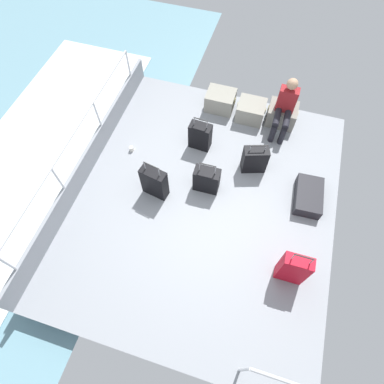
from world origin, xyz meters
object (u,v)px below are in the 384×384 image
at_px(cargo_crate_1, 251,111).
at_px(suitcase_5, 308,196).
at_px(passenger_seated, 285,107).
at_px(suitcase_0, 255,159).
at_px(suitcase_4, 200,136).
at_px(suitcase_3, 293,269).
at_px(paper_cup, 131,149).
at_px(cargo_crate_2, 282,114).
at_px(suitcase_2, 207,180).
at_px(cargo_crate_0, 220,100).
at_px(suitcase_1, 154,182).

distance_m(cargo_crate_1, suitcase_5, 2.07).
bearing_deg(passenger_seated, cargo_crate_1, 170.19).
distance_m(suitcase_0, suitcase_4, 1.09).
bearing_deg(cargo_crate_1, passenger_seated, -9.81).
bearing_deg(suitcase_0, passenger_seated, 75.17).
relative_size(suitcase_3, paper_cup, 8.89).
height_order(cargo_crate_2, suitcase_2, suitcase_2).
bearing_deg(suitcase_2, passenger_seated, 60.53).
bearing_deg(paper_cup, suitcase_3, -25.50).
height_order(cargo_crate_0, cargo_crate_1, cargo_crate_0).
bearing_deg(suitcase_3, suitcase_5, 85.05).
xyz_separation_m(suitcase_2, suitcase_3, (1.61, -1.15, 0.11)).
xyz_separation_m(suitcase_0, suitcase_4, (-1.07, 0.22, 0.01)).
bearing_deg(suitcase_0, suitcase_4, 168.22).
xyz_separation_m(suitcase_3, suitcase_4, (-1.98, 2.01, -0.08)).
bearing_deg(suitcase_3, cargo_crate_2, 101.31).
bearing_deg(paper_cup, cargo_crate_1, 37.19).
xyz_separation_m(suitcase_1, suitcase_2, (0.81, 0.35, -0.07)).
relative_size(passenger_seated, suitcase_5, 1.45).
height_order(cargo_crate_2, suitcase_3, suitcase_3).
xyz_separation_m(suitcase_5, paper_cup, (-3.30, 0.09, -0.06)).
height_order(passenger_seated, suitcase_4, passenger_seated).
distance_m(cargo_crate_2, paper_cup, 3.01).
xyz_separation_m(suitcase_0, suitcase_3, (0.91, -1.79, 0.09)).
bearing_deg(suitcase_3, cargo_crate_0, 121.10).
relative_size(cargo_crate_0, suitcase_2, 0.85).
bearing_deg(suitcase_3, suitcase_1, 161.74).
relative_size(suitcase_0, suitcase_4, 0.92).
relative_size(cargo_crate_0, suitcase_5, 0.80).
bearing_deg(paper_cup, passenger_seated, 28.38).
height_order(cargo_crate_1, suitcase_0, suitcase_0).
relative_size(suitcase_1, suitcase_3, 0.93).
height_order(passenger_seated, suitcase_1, passenger_seated).
bearing_deg(passenger_seated, suitcase_1, -130.62).
distance_m(suitcase_5, paper_cup, 3.30).
relative_size(cargo_crate_2, suitcase_5, 0.78).
xyz_separation_m(cargo_crate_2, suitcase_4, (-1.36, -1.07, 0.09)).
bearing_deg(suitcase_2, suitcase_4, 113.08).
relative_size(cargo_crate_2, passenger_seated, 0.54).
distance_m(cargo_crate_0, suitcase_5, 2.59).
height_order(suitcase_1, suitcase_5, suitcase_1).
height_order(cargo_crate_2, suitcase_1, suitcase_1).
distance_m(cargo_crate_0, paper_cup, 2.06).
bearing_deg(suitcase_4, cargo_crate_2, 38.19).
height_order(cargo_crate_0, cargo_crate_2, cargo_crate_2).
distance_m(suitcase_1, suitcase_3, 2.55).
height_order(suitcase_5, paper_cup, suitcase_5).
bearing_deg(cargo_crate_2, cargo_crate_0, 179.63).
xyz_separation_m(cargo_crate_0, suitcase_0, (0.95, -1.30, 0.08)).
bearing_deg(suitcase_0, paper_cup, -173.12).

